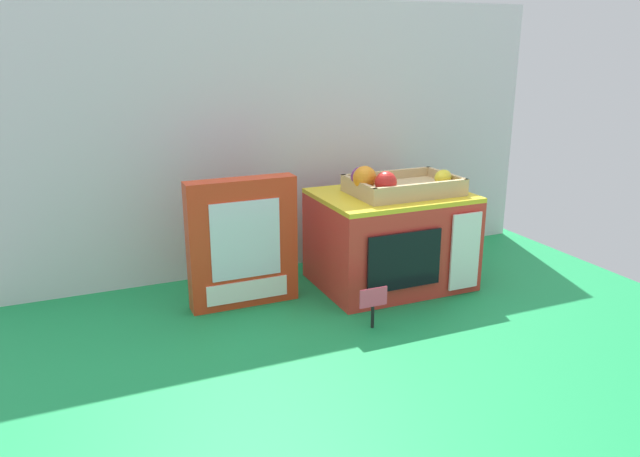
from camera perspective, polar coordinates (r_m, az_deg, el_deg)
ground_plane at (r=1.64m, az=0.01°, el=-6.12°), size 1.70×1.70×0.00m
display_back_panel at (r=1.77m, az=-3.38°, el=8.37°), size 1.61×0.03×0.76m
toy_microwave at (r=1.68m, az=6.65°, el=-1.00°), size 0.40×0.30×0.26m
food_groups_crate at (r=1.63m, az=7.14°, el=4.07°), size 0.29×0.19×0.08m
cookie_set_box at (r=1.53m, az=-7.22°, el=-1.37°), size 0.27×0.06×0.33m
price_sign at (r=1.43m, az=4.99°, el=-6.81°), size 0.07×0.01×0.10m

